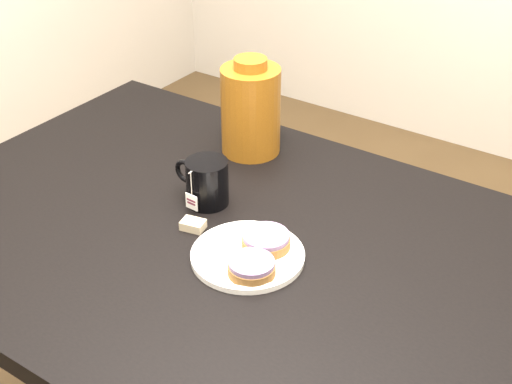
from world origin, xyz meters
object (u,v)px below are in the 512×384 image
(plate, at_px, (248,255))
(bagel_back, at_px, (266,240))
(bagel_front, at_px, (252,267))
(bagel_package, at_px, (251,109))
(mug, at_px, (206,182))
(teabag_pouch, at_px, (193,225))
(table, at_px, (244,276))

(plate, xyz_separation_m, bagel_back, (0.02, 0.04, 0.02))
(bagel_front, bearing_deg, bagel_package, 124.93)
(plate, relative_size, bagel_package, 0.93)
(plate, relative_size, mug, 1.59)
(teabag_pouch, height_order, bagel_package, bagel_package)
(bagel_front, bearing_deg, plate, 131.96)
(mug, xyz_separation_m, bagel_package, (-0.05, 0.23, 0.06))
(table, relative_size, mug, 10.65)
(bagel_front, distance_m, bagel_package, 0.48)
(table, bearing_deg, bagel_back, -0.49)
(plate, xyz_separation_m, bagel_package, (-0.23, 0.34, 0.10))
(teabag_pouch, bearing_deg, bagel_front, -18.55)
(bagel_package, bearing_deg, bagel_back, -51.11)
(bagel_back, bearing_deg, mug, 159.75)
(bagel_back, relative_size, bagel_package, 0.45)
(plate, height_order, mug, mug)
(bagel_back, xyz_separation_m, teabag_pouch, (-0.16, -0.02, -0.02))
(mug, height_order, teabag_pouch, mug)
(bagel_front, bearing_deg, teabag_pouch, 161.45)
(bagel_front, xyz_separation_m, bagel_package, (-0.27, 0.38, 0.08))
(table, height_order, bagel_front, bagel_front)
(bagel_front, bearing_deg, table, 133.15)
(mug, bearing_deg, bagel_back, -17.42)
(plate, bearing_deg, table, 134.48)
(mug, bearing_deg, table, -23.88)
(table, bearing_deg, bagel_package, 122.42)
(bagel_back, relative_size, bagel_front, 0.89)
(table, bearing_deg, teabag_pouch, -169.16)
(plate, bearing_deg, bagel_back, 66.60)
(bagel_back, bearing_deg, teabag_pouch, -172.89)
(bagel_front, height_order, mug, mug)
(plate, xyz_separation_m, mug, (-0.18, 0.11, 0.04))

